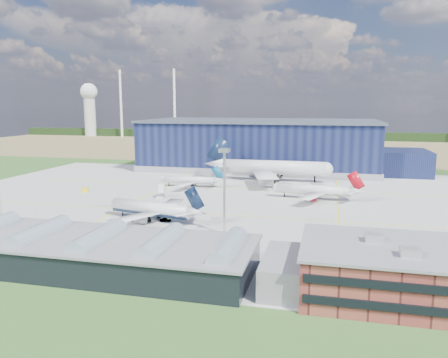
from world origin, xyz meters
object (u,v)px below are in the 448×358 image
gse_tug_b (157,247)px  car_a (346,266)px  airliner_red (313,185)px  airliner_navy (151,202)px  gse_cart_a (194,202)px  airliner_widebody (274,160)px  gse_cart_b (287,191)px  car_b (165,220)px  light_mast_center (224,177)px  hangar (266,147)px  airstair (162,193)px  gse_tug_a (85,190)px  airliner_regional (189,176)px  ops_building (433,274)px  gse_tug_c (188,182)px

gse_tug_b → car_a: bearing=8.2°
airliner_red → airliner_navy: bearing=48.4°
airliner_red → gse_cart_a: 43.58m
airliner_widebody → gse_cart_a: (-21.03, -51.93, -8.94)m
gse_cart_a → gse_cart_b: (29.58, 26.32, -0.04)m
gse_cart_a → car_a: bearing=-58.0°
car_b → airliner_red: bearing=-55.3°
light_mast_center → airliner_widebody: light_mast_center is taller
hangar → airstair: bearing=-107.1°
gse_tug_a → gse_cart_b: bearing=-12.6°
hangar → airliner_regional: 67.00m
ops_building → airliner_red: size_ratio=1.36×
light_mast_center → gse_tug_c: 79.03m
hangar → airliner_red: bearing=-69.3°
gse_tug_b → gse_tug_c: gse_tug_c is taller
hangar → light_mast_center: bearing=-86.7°
airliner_red → gse_tug_c: size_ratio=11.52×
airliner_navy → car_b: (4.91, -0.78, -5.09)m
car_b → light_mast_center: bearing=-123.0°
gse_tug_a → airliner_navy: bearing=-63.2°
ops_building → airstair: bearing=138.4°
hangar → gse_tug_b: hangar is taller
airliner_widebody → gse_cart_b: (8.55, -25.61, -8.98)m
airliner_red → gse_tug_b: (-33.94, -65.59, -4.86)m
airliner_navy → airstair: size_ratio=6.49×
gse_tug_c → airstair: bearing=-110.6°
airliner_navy → gse_cart_b: (35.59, 50.42, -5.05)m
gse_tug_b → light_mast_center: bearing=62.2°
hangar → airliner_navy: (-17.63, -115.84, -5.99)m
airliner_red → airliner_widebody: airliner_widebody is taller
gse_tug_c → gse_cart_b: size_ratio=1.09×
gse_tug_b → gse_cart_a: (-6.04, 48.93, -0.01)m
gse_tug_b → gse_tug_c: 88.39m
airliner_red → gse_cart_b: size_ratio=12.50×
gse_tug_b → gse_cart_b: gse_tug_b is taller
airstair → gse_cart_a: bearing=-38.0°
gse_tug_b → airstair: airstair is taller
light_mast_center → airliner_navy: (-24.81, 8.96, -9.80)m
airstair → gse_tug_c: bearing=75.9°
light_mast_center → gse_tug_c: (-33.42, 70.07, -14.79)m
airliner_red → airliner_regional: (-51.59, 12.63, -0.90)m
airliner_regional → airstair: 23.23m
ops_building → car_b: bearing=149.5°
airliner_widebody → gse_tug_b: (-14.99, -100.87, -8.93)m
gse_tug_a → gse_tug_c: bearing=14.3°
hangar → gse_tug_a: (-60.01, -81.95, -10.86)m
airliner_widebody → hangar: bearing=103.3°
airliner_widebody → car_b: airliner_widebody is taller
airliner_widebody → gse_tug_b: airliner_widebody is taller
gse_cart_a → car_a: size_ratio=0.84×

